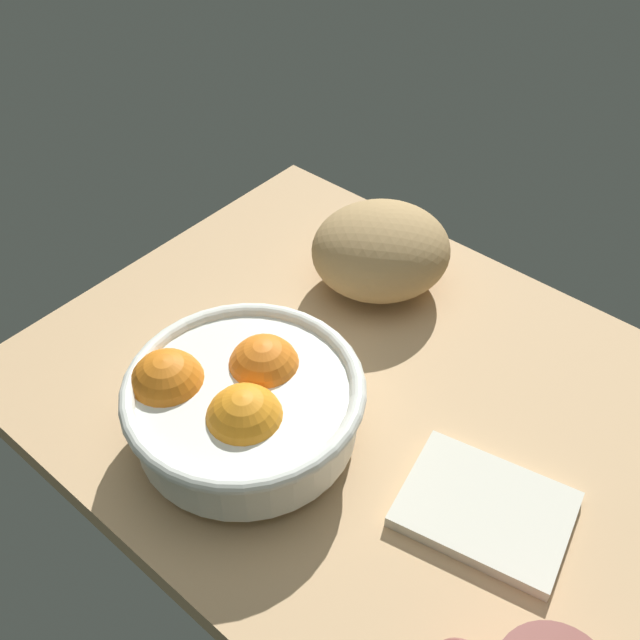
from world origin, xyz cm
name	(u,v)px	position (x,y,z in cm)	size (l,w,h in cm)	color
ground_plane	(371,404)	(0.00, 0.00, -1.50)	(72.81, 55.93, 3.00)	tan
fruit_bowl	(240,401)	(6.49, 12.53, 5.15)	(23.19, 23.19, 9.71)	white
bread_loaf	(381,250)	(10.23, -14.60, 5.31)	(16.42, 14.69, 10.61)	tan
napkin_folded	(485,509)	(-16.61, 4.56, 0.68)	(15.00, 11.19, 1.36)	silver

